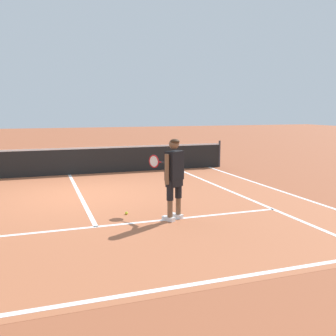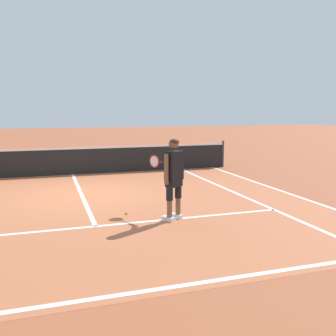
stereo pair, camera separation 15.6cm
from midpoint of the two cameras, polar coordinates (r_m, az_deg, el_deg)
The scene contains 10 objects.
ground_plane at distance 10.62m, azimuth -12.53°, elevation -3.94°, with size 80.00×80.00×0.00m, color #9E5133.
court_inner_surface at distance 9.38m, azimuth -11.77°, elevation -5.59°, with size 10.98×9.74×0.00m, color #B2603D.
line_baseline at distance 5.03m, azimuth -5.55°, elevation -18.44°, with size 10.98×0.10×0.01m, color white.
line_service at distance 7.73m, azimuth -10.33°, elevation -8.66°, with size 8.23×0.10×0.01m, color white.
line_centre_service at distance 10.81m, azimuth -12.63°, elevation -3.70°, with size 0.10×6.40×0.01m, color white.
line_singles_right at distance 10.61m, azimuth 10.94°, elevation -3.87°, with size 0.10×9.34×0.01m, color white.
line_doubles_right at distance 11.33m, azimuth 17.05°, elevation -3.30°, with size 0.10×9.34×0.01m, color white.
tennis_net at distance 13.87m, azimuth -13.97°, elevation 1.06°, with size 11.96×0.08×1.07m.
tennis_player at distance 7.85m, azimuth 1.35°, elevation -0.84°, with size 0.55×1.22×1.71m.
tennis_ball_near_feet at distance 8.49m, azimuth -5.75°, elevation -6.76°, with size 0.07×0.07×0.07m, color #CCE02D.
Camera 2 is at (-0.86, -10.35, 2.30)m, focal length 40.34 mm.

